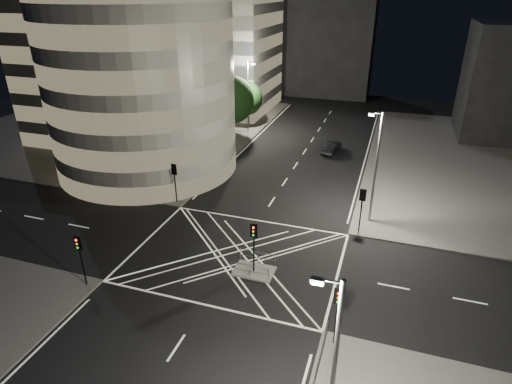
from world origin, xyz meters
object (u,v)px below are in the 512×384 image
(traffic_signal_nl, at_px, (80,252))
(traffic_signal_fr, at_px, (362,202))
(street_lamp_right_far, at_px, (375,165))
(street_lamp_right_near, at_px, (332,375))
(central_island, at_px, (254,271))
(traffic_signal_nr, at_px, (338,306))
(street_lamp_left_near, at_px, (191,133))
(traffic_signal_island, at_px, (254,239))
(traffic_signal_fl, at_px, (175,176))
(street_lamp_left_far, at_px, (248,95))
(sedan, at_px, (332,147))

(traffic_signal_nl, relative_size, traffic_signal_fr, 1.00)
(street_lamp_right_far, distance_m, street_lamp_right_near, 23.00)
(street_lamp_right_far, xyz_separation_m, street_lamp_right_near, (0.00, -23.00, 0.00))
(traffic_signal_nl, height_order, traffic_signal_fr, same)
(traffic_signal_nl, height_order, street_lamp_right_far, street_lamp_right_far)
(central_island, relative_size, street_lamp_right_near, 0.30)
(traffic_signal_nr, relative_size, street_lamp_left_near, 0.40)
(traffic_signal_nr, distance_m, traffic_signal_island, 8.62)
(traffic_signal_fl, distance_m, street_lamp_left_near, 5.86)
(traffic_signal_fl, relative_size, traffic_signal_nr, 1.00)
(street_lamp_left_near, bearing_deg, street_lamp_left_far, 90.00)
(street_lamp_left_far, bearing_deg, street_lamp_right_near, -66.79)
(traffic_signal_nr, bearing_deg, sedan, 99.56)
(street_lamp_left_near, relative_size, sedan, 2.29)
(traffic_signal_nl, bearing_deg, traffic_signal_island, 26.14)
(street_lamp_right_far, bearing_deg, street_lamp_left_near, 170.97)
(traffic_signal_fl, distance_m, traffic_signal_fr, 17.60)
(traffic_signal_nl, height_order, street_lamp_right_near, street_lamp_right_near)
(traffic_signal_fl, xyz_separation_m, traffic_signal_nr, (17.60, -13.60, 0.00))
(traffic_signal_nl, bearing_deg, street_lamp_left_far, 90.99)
(traffic_signal_fr, bearing_deg, street_lamp_left_far, 128.17)
(street_lamp_left_near, relative_size, street_lamp_right_near, 1.00)
(traffic_signal_nl, height_order, street_lamp_left_far, street_lamp_left_far)
(street_lamp_right_near, bearing_deg, traffic_signal_island, 120.75)
(central_island, bearing_deg, traffic_signal_island, 0.00)
(traffic_signal_island, xyz_separation_m, sedan, (1.31, 27.31, -2.19))
(traffic_signal_nl, distance_m, street_lamp_right_near, 19.78)
(traffic_signal_island, xyz_separation_m, street_lamp_left_near, (-11.44, 13.50, 2.63))
(sedan, bearing_deg, street_lamp_right_near, 106.72)
(street_lamp_right_far, bearing_deg, street_lamp_left_far, 131.94)
(traffic_signal_nl, bearing_deg, street_lamp_right_far, 40.91)
(traffic_signal_fr, distance_m, street_lamp_right_near, 20.97)
(traffic_signal_nl, relative_size, traffic_signal_island, 1.00)
(traffic_signal_nl, distance_m, sedan, 34.85)
(traffic_signal_nr, bearing_deg, street_lamp_left_far, 116.36)
(street_lamp_left_far, xyz_separation_m, street_lamp_right_near, (18.87, -44.00, 0.00))
(traffic_signal_nl, bearing_deg, street_lamp_left_near, 91.94)
(traffic_signal_fl, bearing_deg, traffic_signal_island, -37.54)
(central_island, xyz_separation_m, street_lamp_right_near, (7.44, -12.50, 5.47))
(central_island, xyz_separation_m, street_lamp_right_far, (7.44, 10.50, 5.47))
(traffic_signal_fl, xyz_separation_m, traffic_signal_nl, (0.00, -13.60, 0.00))
(traffic_signal_nl, distance_m, street_lamp_right_far, 24.27)
(central_island, relative_size, traffic_signal_nr, 0.75)
(traffic_signal_fl, bearing_deg, traffic_signal_nr, -37.69)
(traffic_signal_island, bearing_deg, traffic_signal_nl, -153.86)
(street_lamp_left_near, xyz_separation_m, street_lamp_right_near, (18.87, -26.00, 0.00))
(traffic_signal_fl, relative_size, traffic_signal_island, 1.00)
(street_lamp_left_far, bearing_deg, traffic_signal_fr, -51.83)
(traffic_signal_nl, relative_size, street_lamp_right_far, 0.40)
(traffic_signal_nr, bearing_deg, street_lamp_right_far, 87.70)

